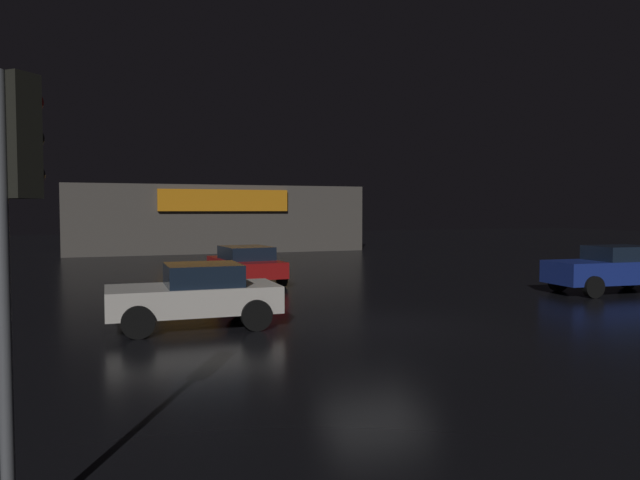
% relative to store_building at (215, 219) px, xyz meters
% --- Properties ---
extents(ground_plane, '(120.00, 120.00, 0.00)m').
position_rel_store_building_xyz_m(ground_plane, '(-1.27, -27.61, -2.16)').
color(ground_plane, black).
extents(store_building, '(18.86, 6.35, 4.30)m').
position_rel_store_building_xyz_m(store_building, '(0.00, 0.00, 0.00)').
color(store_building, '#4C4742').
rests_on(store_building, ground).
extents(traffic_signal_opposite, '(0.42, 0.42, 3.86)m').
position_rel_store_building_xyz_m(traffic_signal_opposite, '(-8.06, -34.96, 0.75)').
color(traffic_signal_opposite, '#595B60').
rests_on(traffic_signal_opposite, ground).
extents(car_near, '(4.46, 2.14, 1.55)m').
position_rel_store_building_xyz_m(car_near, '(8.57, -25.18, -1.35)').
color(car_near, navy).
rests_on(car_near, ground).
extents(car_far, '(3.93, 2.07, 1.48)m').
position_rel_store_building_xyz_m(car_far, '(-5.30, -26.33, -1.39)').
color(car_far, silver).
rests_on(car_far, ground).
extents(car_crossing, '(2.31, 4.41, 1.39)m').
position_rel_store_building_xyz_m(car_crossing, '(-2.29, -18.56, -1.41)').
color(car_crossing, '#A51414').
rests_on(car_crossing, ground).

